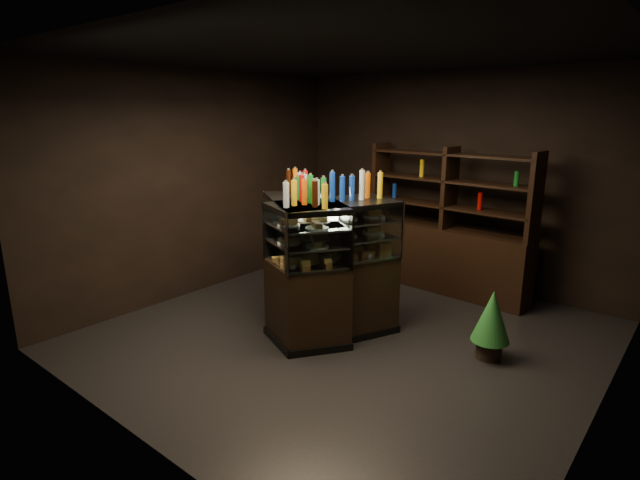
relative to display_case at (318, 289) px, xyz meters
The scene contains 7 objects.
ground 0.62m from the display_case, 17.58° to the left, with size 5.00×5.00×0.00m, color black.
room_shell 1.48m from the display_case, 17.58° to the left, with size 5.02×5.02×3.01m.
display_case is the anchor object (origin of this frame).
food_display 0.64m from the display_case, 74.47° to the right, with size 1.25×1.25×0.47m.
bottles_top 1.15m from the display_case, 105.53° to the left, with size 1.08×1.10×0.30m.
potted_conifer 1.87m from the display_case, 18.53° to the left, with size 0.39×0.39×0.82m.
back_shelving 2.22m from the display_case, 76.66° to the left, with size 2.36×0.57×2.00m.
Camera 1 is at (3.04, -4.21, 2.46)m, focal length 28.00 mm.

